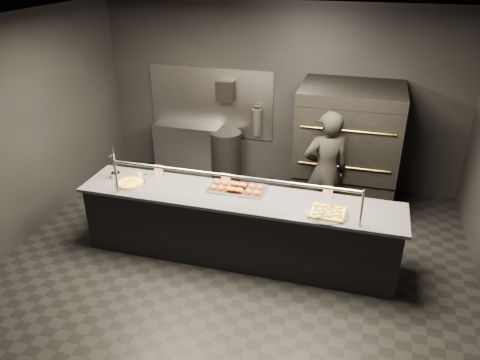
{
  "coord_description": "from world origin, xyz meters",
  "views": [
    {
      "loc": [
        1.42,
        -4.94,
        3.7
      ],
      "look_at": [
        -0.03,
        0.2,
        1.04
      ],
      "focal_mm": 35.0,
      "sensor_mm": 36.0,
      "label": 1
    }
  ],
  "objects_px": {
    "worker": "(325,172)",
    "beer_tap": "(115,168)",
    "round_pizza": "(130,183)",
    "pizza_oven": "(347,147)",
    "prep_shelf": "(188,149)",
    "slider_tray_b": "(246,189)",
    "slider_tray_a": "(227,187)",
    "service_counter": "(238,227)",
    "fire_extinguisher": "(257,121)",
    "square_pizza": "(328,213)",
    "trash_bin": "(226,156)",
    "towel_dispenser": "(225,91)"
  },
  "relations": [
    {
      "from": "trash_bin",
      "to": "slider_tray_b",
      "type": "bearing_deg",
      "value": -66.03
    },
    {
      "from": "pizza_oven",
      "to": "square_pizza",
      "type": "xyz_separation_m",
      "value": [
        -0.07,
        -2.04,
        -0.03
      ]
    },
    {
      "from": "pizza_oven",
      "to": "slider_tray_b",
      "type": "distance_m",
      "value": 2.08
    },
    {
      "from": "beer_tap",
      "to": "worker",
      "type": "relative_size",
      "value": 0.27
    },
    {
      "from": "service_counter",
      "to": "beer_tap",
      "type": "height_order",
      "value": "beer_tap"
    },
    {
      "from": "slider_tray_a",
      "to": "towel_dispenser",
      "type": "bearing_deg",
      "value": 107.71
    },
    {
      "from": "slider_tray_b",
      "to": "worker",
      "type": "height_order",
      "value": "worker"
    },
    {
      "from": "towel_dispenser",
      "to": "worker",
      "type": "distance_m",
      "value": 2.37
    },
    {
      "from": "worker",
      "to": "beer_tap",
      "type": "bearing_deg",
      "value": -1.86
    },
    {
      "from": "worker",
      "to": "slider_tray_a",
      "type": "bearing_deg",
      "value": 16.34
    },
    {
      "from": "pizza_oven",
      "to": "trash_bin",
      "type": "height_order",
      "value": "pizza_oven"
    },
    {
      "from": "towel_dispenser",
      "to": "prep_shelf",
      "type": "bearing_deg",
      "value": -174.29
    },
    {
      "from": "slider_tray_b",
      "to": "square_pizza",
      "type": "distance_m",
      "value": 1.1
    },
    {
      "from": "prep_shelf",
      "to": "towel_dispenser",
      "type": "distance_m",
      "value": 1.31
    },
    {
      "from": "pizza_oven",
      "to": "slider_tray_b",
      "type": "bearing_deg",
      "value": -122.9
    },
    {
      "from": "towel_dispenser",
      "to": "pizza_oven",
      "type": "bearing_deg",
      "value": -13.14
    },
    {
      "from": "square_pizza",
      "to": "prep_shelf",
      "type": "bearing_deg",
      "value": 137.92
    },
    {
      "from": "prep_shelf",
      "to": "slider_tray_b",
      "type": "height_order",
      "value": "slider_tray_b"
    },
    {
      "from": "fire_extinguisher",
      "to": "slider_tray_a",
      "type": "relative_size",
      "value": 1.02
    },
    {
      "from": "beer_tap",
      "to": "trash_bin",
      "type": "height_order",
      "value": "beer_tap"
    },
    {
      "from": "prep_shelf",
      "to": "fire_extinguisher",
      "type": "distance_m",
      "value": 1.39
    },
    {
      "from": "prep_shelf",
      "to": "trash_bin",
      "type": "bearing_deg",
      "value": -7.62
    },
    {
      "from": "prep_shelf",
      "to": "worker",
      "type": "distance_m",
      "value": 2.88
    },
    {
      "from": "prep_shelf",
      "to": "round_pizza",
      "type": "height_order",
      "value": "round_pizza"
    },
    {
      "from": "beer_tap",
      "to": "round_pizza",
      "type": "height_order",
      "value": "beer_tap"
    },
    {
      "from": "slider_tray_a",
      "to": "trash_bin",
      "type": "distance_m",
      "value": 2.23
    },
    {
      "from": "square_pizza",
      "to": "worker",
      "type": "xyz_separation_m",
      "value": [
        -0.16,
        1.23,
        -0.05
      ]
    },
    {
      "from": "round_pizza",
      "to": "slider_tray_a",
      "type": "xyz_separation_m",
      "value": [
        1.27,
        0.22,
        0.01
      ]
    },
    {
      "from": "beer_tap",
      "to": "pizza_oven",
      "type": "bearing_deg",
      "value": 32.14
    },
    {
      "from": "prep_shelf",
      "to": "slider_tray_a",
      "type": "distance_m",
      "value": 2.64
    },
    {
      "from": "pizza_oven",
      "to": "worker",
      "type": "distance_m",
      "value": 0.85
    },
    {
      "from": "prep_shelf",
      "to": "beer_tap",
      "type": "xyz_separation_m",
      "value": [
        -0.13,
        -2.26,
        0.61
      ]
    },
    {
      "from": "prep_shelf",
      "to": "square_pizza",
      "type": "relative_size",
      "value": 2.38
    },
    {
      "from": "service_counter",
      "to": "worker",
      "type": "distance_m",
      "value": 1.51
    },
    {
      "from": "pizza_oven",
      "to": "towel_dispenser",
      "type": "distance_m",
      "value": 2.23
    },
    {
      "from": "slider_tray_a",
      "to": "worker",
      "type": "height_order",
      "value": "worker"
    },
    {
      "from": "beer_tap",
      "to": "round_pizza",
      "type": "xyz_separation_m",
      "value": [
        0.28,
        -0.13,
        -0.12
      ]
    },
    {
      "from": "fire_extinguisher",
      "to": "slider_tray_a",
      "type": "xyz_separation_m",
      "value": [
        0.17,
        -2.25,
        -0.11
      ]
    },
    {
      "from": "service_counter",
      "to": "slider_tray_a",
      "type": "xyz_separation_m",
      "value": [
        -0.18,
        0.15,
        0.48
      ]
    },
    {
      "from": "slider_tray_b",
      "to": "square_pizza",
      "type": "height_order",
      "value": "slider_tray_b"
    },
    {
      "from": "pizza_oven",
      "to": "worker",
      "type": "height_order",
      "value": "pizza_oven"
    },
    {
      "from": "slider_tray_b",
      "to": "towel_dispenser",
      "type": "bearing_deg",
      "value": 113.37
    },
    {
      "from": "round_pizza",
      "to": "service_counter",
      "type": "bearing_deg",
      "value": 2.69
    },
    {
      "from": "fire_extinguisher",
      "to": "worker",
      "type": "relative_size",
      "value": 0.28
    },
    {
      "from": "pizza_oven",
      "to": "slider_tray_a",
      "type": "relative_size",
      "value": 3.85
    },
    {
      "from": "service_counter",
      "to": "fire_extinguisher",
      "type": "bearing_deg",
      "value": 98.3
    },
    {
      "from": "trash_bin",
      "to": "square_pizza",
      "type": "bearing_deg",
      "value": -50.05
    },
    {
      "from": "pizza_oven",
      "to": "beer_tap",
      "type": "xyz_separation_m",
      "value": [
        -2.93,
        -1.84,
        0.09
      ]
    },
    {
      "from": "beer_tap",
      "to": "square_pizza",
      "type": "height_order",
      "value": "beer_tap"
    },
    {
      "from": "service_counter",
      "to": "slider_tray_b",
      "type": "distance_m",
      "value": 0.51
    }
  ]
}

